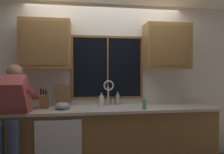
{
  "coord_description": "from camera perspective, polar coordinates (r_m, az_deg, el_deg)",
  "views": [
    {
      "loc": [
        -0.39,
        -3.36,
        1.47
      ],
      "look_at": [
        0.06,
        -0.3,
        1.38
      ],
      "focal_mm": 33.31,
      "sensor_mm": 36.0,
      "label": 1
    }
  ],
  "objects": [
    {
      "name": "knife_block",
      "position": [
        3.21,
        -18.1,
        -6.28
      ],
      "size": [
        0.12,
        0.18,
        0.32
      ],
      "color": "brown",
      "rests_on": "countertop"
    },
    {
      "name": "window_frame_top",
      "position": [
        3.41,
        -1.18,
        10.94
      ],
      "size": [
        1.17,
        0.02,
        0.04
      ],
      "primitive_type": "cube",
      "color": "brown"
    },
    {
      "name": "mixing_bowl",
      "position": [
        3.08,
        -13.46,
        -7.68
      ],
      "size": [
        0.22,
        0.22,
        0.11
      ],
      "primitive_type": "ellipsoid",
      "color": "#8C99A8",
      "rests_on": "countertop"
    },
    {
      "name": "window_frame_left",
      "position": [
        3.35,
        -10.88,
        2.62
      ],
      "size": [
        0.03,
        0.02,
        0.95
      ],
      "primitive_type": "cube",
      "color": "brown"
    },
    {
      "name": "back_wall",
      "position": [
        3.45,
        -1.9,
        -1.53
      ],
      "size": [
        5.64,
        0.12,
        2.55
      ],
      "primitive_type": "cube",
      "color": "silver",
      "rests_on": "floor"
    },
    {
      "name": "sink",
      "position": [
        3.16,
        -0.52,
        -10.13
      ],
      "size": [
        0.8,
        0.46,
        0.21
      ],
      "color": "#B7B7BC",
      "rests_on": "lower_cabinet_run"
    },
    {
      "name": "dishwasher_front",
      "position": [
        2.95,
        -14.44,
        -18.43
      ],
      "size": [
        0.6,
        0.02,
        0.74
      ],
      "primitive_type": "cube",
      "color": "white"
    },
    {
      "name": "bottle_tall_clear",
      "position": [
        3.37,
        1.57,
        -6.11
      ],
      "size": [
        0.06,
        0.06,
        0.22
      ],
      "color": "#B7B7BC",
      "rests_on": "countertop"
    },
    {
      "name": "upper_cabinet_right",
      "position": [
        3.49,
        14.81,
        8.07
      ],
      "size": [
        0.72,
        0.36,
        0.72
      ],
      "color": "#9E703D"
    },
    {
      "name": "cutting_board",
      "position": [
        3.31,
        -13.3,
        -5.01
      ],
      "size": [
        0.23,
        0.09,
        0.34
      ],
      "primitive_type": "cube",
      "rotation": [
        0.21,
        0.0,
        0.0
      ],
      "color": "#997047",
      "rests_on": "countertop"
    },
    {
      "name": "lower_cabinet_run",
      "position": [
        3.26,
        -1.16,
        -16.7
      ],
      "size": [
        3.24,
        0.58,
        0.88
      ],
      "primitive_type": "cube",
      "color": "olive",
      "rests_on": "floor"
    },
    {
      "name": "window_glass",
      "position": [
        3.38,
        -1.2,
        2.64
      ],
      "size": [
        1.1,
        0.02,
        0.95
      ],
      "primitive_type": "cube",
      "color": "black"
    },
    {
      "name": "faucet",
      "position": [
        3.28,
        -0.82,
        -3.47
      ],
      "size": [
        0.18,
        0.09,
        0.4
      ],
      "color": "silver",
      "rests_on": "countertop"
    },
    {
      "name": "window_frame_bottom",
      "position": [
        3.4,
        -1.17,
        -5.69
      ],
      "size": [
        1.17,
        0.02,
        0.04
      ],
      "primitive_type": "cube",
      "color": "brown"
    },
    {
      "name": "soap_dispenser",
      "position": [
        3.02,
        8.81,
        -7.37
      ],
      "size": [
        0.06,
        0.07,
        0.2
      ],
      "color": "#59A566",
      "rests_on": "countertop"
    },
    {
      "name": "countertop",
      "position": [
        3.13,
        -1.12,
        -8.79
      ],
      "size": [
        3.3,
        0.62,
        0.04
      ],
      "primitive_type": "cube",
      "color": "beige",
      "rests_on": "lower_cabinet_run"
    },
    {
      "name": "window_frame_right",
      "position": [
        3.49,
        8.13,
        2.6
      ],
      "size": [
        0.03,
        0.02,
        0.95
      ],
      "primitive_type": "cube",
      "color": "brown"
    },
    {
      "name": "person_standing",
      "position": [
        2.93,
        -26.34,
        -8.45
      ],
      "size": [
        0.53,
        0.69,
        1.56
      ],
      "color": "#384260",
      "rests_on": "floor"
    },
    {
      "name": "window_mullion_center",
      "position": [
        3.37,
        -1.17,
        2.65
      ],
      "size": [
        0.02,
        0.02,
        0.95
      ],
      "primitive_type": "cube",
      "color": "brown"
    },
    {
      "name": "bottle_green_glass",
      "position": [
        3.28,
        -2.87,
        -6.39
      ],
      "size": [
        0.07,
        0.07,
        0.21
      ],
      "color": "silver",
      "rests_on": "countertop"
    },
    {
      "name": "upper_cabinet_left",
      "position": [
        3.26,
        -17.67,
        8.51
      ],
      "size": [
        0.72,
        0.36,
        0.72
      ],
      "color": "#9E703D"
    }
  ]
}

